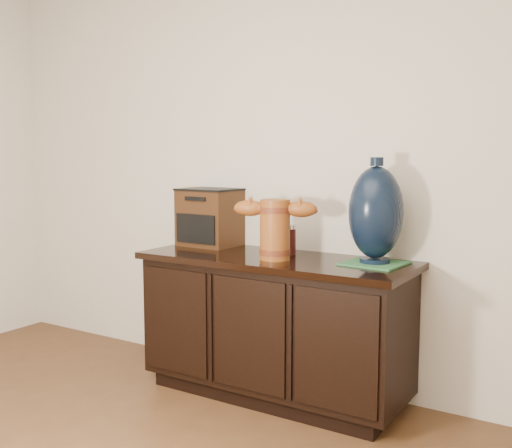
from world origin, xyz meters
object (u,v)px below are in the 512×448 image
Objects in this scene: tv_radio at (210,217)px; lamp_base at (376,213)px; terracotta_vessel at (275,226)px; sideboard at (275,325)px; spray_can at (291,240)px.

tv_radio is 1.05m from lamp_base.
lamp_base is at bearing -1.65° from tv_radio.
terracotta_vessel is at bearing -162.76° from lamp_base.
tv_radio is 0.67× the size of lamp_base.
terracotta_vessel is (0.04, -0.07, 0.54)m from sideboard.
spray_can is (-0.01, 0.18, -0.09)m from terracotta_vessel.
tv_radio reaches higher than sideboard.
terracotta_vessel reaches higher than spray_can.
tv_radio is at bearing 176.41° from lamp_base.
lamp_base reaches higher than sideboard.
terracotta_vessel is at bearing -18.70° from tv_radio.
sideboard is 0.81m from lamp_base.
lamp_base is at bearing 9.01° from sideboard.
tv_radio is at bearing 164.42° from sideboard.
sideboard is at bearing -106.63° from spray_can.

